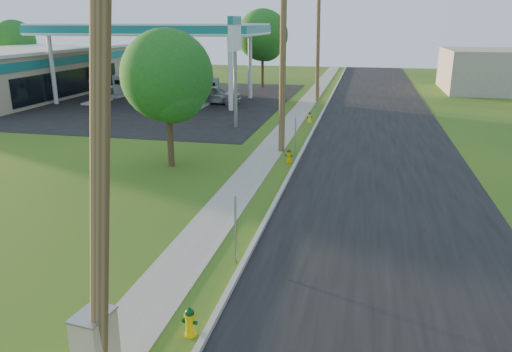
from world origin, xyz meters
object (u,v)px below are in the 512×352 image
at_px(hydrant_mid, 289,156).
at_px(car_silver, 214,94).
at_px(utility_cabinet, 96,345).
at_px(utility_pole_near, 100,133).
at_px(fuel_pump_se, 213,91).
at_px(price_pylon, 235,40).
at_px(tree_lot, 263,37).
at_px(hydrant_far, 310,117).
at_px(utility_pole_far, 318,43).
at_px(tree_verge, 169,79).
at_px(hydrant_near, 190,322).
at_px(tree_back, 15,43).
at_px(fuel_pump_ne, 199,98).
at_px(utility_pole_mid, 283,55).
at_px(fuel_pump_sw, 119,88).
at_px(fuel_pump_nw, 97,94).

xyz_separation_m(hydrant_mid, car_silver, (-8.86, 16.77, 0.45)).
bearing_deg(utility_cabinet, utility_pole_near, -9.23).
distance_m(fuel_pump_se, price_pylon, 13.40).
relative_size(price_pylon, utility_cabinet, 5.08).
bearing_deg(tree_lot, car_silver, -99.05).
bearing_deg(hydrant_far, utility_pole_far, 93.20).
relative_size(tree_verge, hydrant_near, 9.19).
distance_m(utility_pole_near, tree_back, 53.06).
distance_m(fuel_pump_ne, hydrant_far, 10.62).
relative_size(utility_pole_near, fuel_pump_ne, 2.96).
distance_m(utility_pole_mid, tree_lot, 26.93).
xyz_separation_m(utility_pole_near, fuel_pump_ne, (-8.90, 31.00, -4.08)).
relative_size(fuel_pump_se, price_pylon, 0.47).
height_order(fuel_pump_sw, hydrant_mid, fuel_pump_sw).
relative_size(utility_pole_far, hydrant_mid, 14.02).
height_order(utility_pole_near, tree_back, utility_pole_near).
bearing_deg(tree_lot, utility_pole_mid, -76.42).
xyz_separation_m(fuel_pump_se, price_pylon, (5.00, -11.50, 4.71)).
distance_m(utility_pole_near, tree_verge, 14.82).
bearing_deg(utility_pole_far, tree_back, 170.59).
bearing_deg(utility_pole_near, hydrant_mid, 87.46).
xyz_separation_m(fuel_pump_ne, tree_verge, (4.38, -16.90, 3.33)).
xyz_separation_m(fuel_pump_ne, utility_cabinet, (8.35, -30.91, -0.05)).
bearing_deg(hydrant_far, utility_pole_near, -91.20).
xyz_separation_m(tree_lot, tree_back, (-26.76, -2.69, -0.68)).
bearing_deg(car_silver, hydrant_near, -161.64).
bearing_deg(utility_cabinet, hydrant_near, 50.62).
height_order(fuel_pump_sw, tree_lot, tree_lot).
bearing_deg(utility_pole_near, utility_pole_mid, 90.00).
bearing_deg(fuel_pump_sw, price_pylon, -39.40).
xyz_separation_m(fuel_pump_nw, price_pylon, (14.00, -7.50, 4.71)).
relative_size(tree_lot, hydrant_mid, 11.57).
bearing_deg(hydrant_mid, fuel_pump_sw, 134.28).
distance_m(utility_pole_mid, hydrant_mid, 5.12).
xyz_separation_m(fuel_pump_ne, tree_lot, (2.58, 13.18, 4.33)).
distance_m(utility_pole_far, tree_verge, 22.38).
distance_m(fuel_pump_sw, hydrant_mid, 26.65).
relative_size(fuel_pump_sw, tree_verge, 0.51).
height_order(utility_pole_near, fuel_pump_nw, utility_pole_near).
distance_m(utility_pole_far, car_silver, 9.68).
bearing_deg(hydrant_mid, utility_pole_near, -92.54).
distance_m(tree_lot, utility_cabinet, 44.68).
relative_size(fuel_pump_ne, tree_back, 0.47).
height_order(tree_lot, hydrant_mid, tree_lot).
xyz_separation_m(utility_pole_far, hydrant_mid, (0.71, -20.08, -4.47)).
distance_m(fuel_pump_ne, tree_lot, 14.11).
relative_size(fuel_pump_ne, utility_cabinet, 2.38).
height_order(hydrant_mid, utility_cabinet, utility_cabinet).
xyz_separation_m(fuel_pump_se, hydrant_near, (9.65, -33.33, -0.39)).
xyz_separation_m(fuel_pump_sw, fuel_pump_se, (9.00, 0.00, 0.00)).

